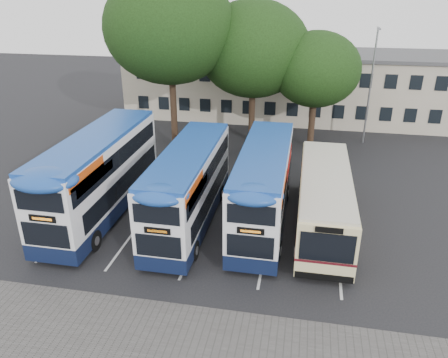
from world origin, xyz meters
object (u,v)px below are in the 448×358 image
bus_dd_left (100,172)px  bus_single (324,197)px  tree_right (316,70)px  bus_dd_right (264,184)px  bus_dd_mid (189,184)px  tree_left (170,27)px  tree_mid (253,49)px  lamp_post (371,81)px

bus_dd_left → bus_single: 12.22m
tree_right → bus_dd_right: (-2.43, -12.81, -3.78)m
bus_dd_right → bus_single: bearing=4.2°
tree_right → bus_dd_left: (-11.40, -13.39, -3.58)m
bus_dd_right → bus_single: 3.26m
bus_dd_mid → bus_dd_left: bearing=178.3°
tree_left → tree_mid: (5.86, 2.35, -1.68)m
tree_right → bus_single: bearing=-86.5°
lamp_post → tree_left: (-14.96, -3.60, 4.00)m
tree_right → bus_dd_left: 17.95m
bus_dd_left → bus_dd_mid: bearing=-1.7°
bus_dd_left → bus_dd_right: (8.97, 0.58, -0.20)m
tree_left → lamp_post: bearing=13.5°
lamp_post → bus_dd_right: (-6.71, -14.65, -2.74)m
lamp_post → bus_dd_right: bearing=-114.6°
tree_left → tree_mid: bearing=21.9°
lamp_post → tree_left: bearing=-166.5°
bus_dd_mid → tree_mid: bearing=84.0°
bus_dd_right → bus_dd_left: bearing=-176.3°
tree_mid → bus_single: bearing=-67.0°
lamp_post → tree_right: (-4.28, -1.83, 1.04)m
lamp_post → tree_right: size_ratio=1.01×
tree_right → bus_single: size_ratio=0.86×
tree_mid → tree_right: (4.83, -0.59, -1.27)m
bus_dd_left → bus_single: (12.17, 0.81, -0.79)m
tree_left → bus_dd_mid: bearing=-69.6°
tree_left → bus_single: size_ratio=1.27×
tree_mid → tree_right: 5.03m
lamp_post → bus_dd_right: size_ratio=0.89×
tree_mid → bus_dd_right: (2.40, -13.40, -5.05)m
bus_dd_left → bus_dd_right: bearing=3.7°
tree_left → bus_single: 17.37m
lamp_post → bus_dd_mid: bearing=-124.5°
bus_dd_mid → lamp_post: bearing=55.5°
bus_dd_left → tree_left: bearing=86.5°
lamp_post → tree_mid: bearing=-172.2°
tree_left → bus_dd_right: bearing=-53.2°
lamp_post → tree_mid: (-9.11, -1.24, 2.31)m
tree_left → bus_dd_right: size_ratio=1.29×
tree_left → tree_mid: 6.53m
lamp_post → bus_single: lamp_post is taller
tree_right → bus_dd_mid: tree_right is taller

